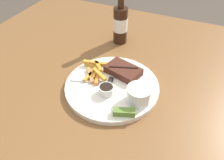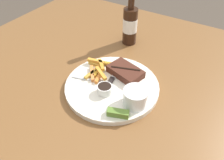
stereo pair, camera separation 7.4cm
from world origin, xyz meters
TOP-DOWN VIEW (x-y plane):
  - dining_table at (0.00, 0.00)m, footprint 1.43×1.28m
  - dinner_plate at (0.00, 0.00)m, footprint 0.32×0.32m
  - steak_portion at (0.01, 0.07)m, footprint 0.14×0.11m
  - fries_pile at (-0.08, 0.03)m, footprint 0.12×0.13m
  - coleslaw_cup at (0.11, -0.04)m, footprint 0.08×0.08m
  - dipping_sauce_cup at (-0.00, -0.05)m, footprint 0.05×0.05m
  - pickle_spear at (0.09, -0.11)m, footprint 0.07×0.04m
  - fork_utensil at (-0.08, -0.02)m, footprint 0.13×0.05m
  - knife_utensil at (-0.02, 0.04)m, footprint 0.04×0.17m
  - beer_bottle at (-0.09, 0.29)m, footprint 0.06×0.06m

SIDE VIEW (x-z plane):
  - dining_table at x=0.00m, z-range 0.31..1.06m
  - dinner_plate at x=0.00m, z-range 0.75..0.77m
  - fork_utensil at x=-0.08m, z-range 0.77..0.77m
  - knife_utensil at x=-0.02m, z-range 0.77..0.78m
  - fries_pile at x=-0.08m, z-range 0.77..0.79m
  - pickle_spear at x=0.09m, z-range 0.77..0.79m
  - steak_portion at x=0.01m, z-range 0.77..0.80m
  - dipping_sauce_cup at x=0.00m, z-range 0.77..0.80m
  - coleslaw_cup at x=0.11m, z-range 0.77..0.83m
  - beer_bottle at x=-0.09m, z-range 0.71..0.97m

